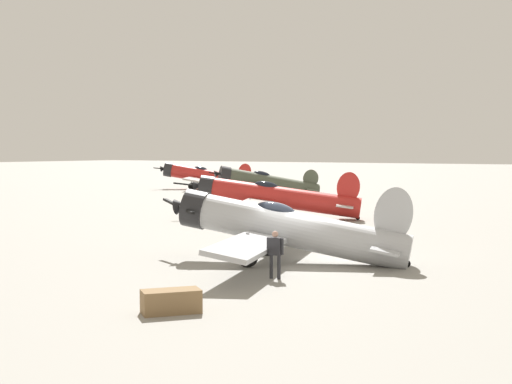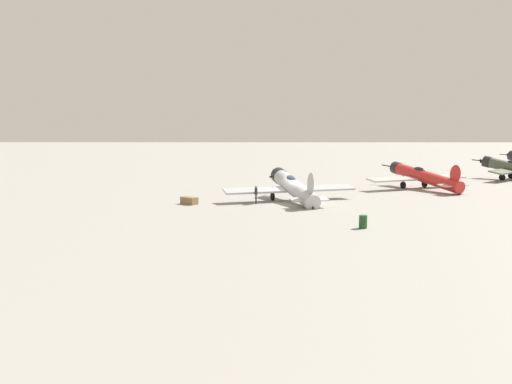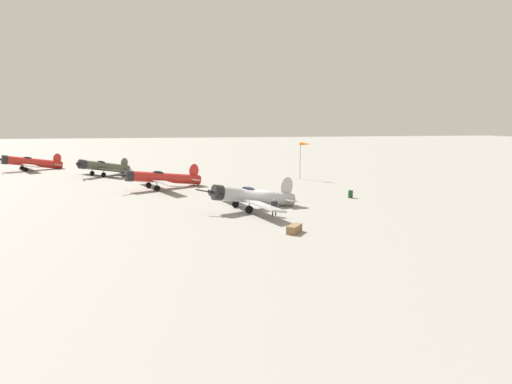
# 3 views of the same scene
# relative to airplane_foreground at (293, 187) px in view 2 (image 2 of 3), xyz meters

# --- Properties ---
(ground_plane) EXTENTS (400.00, 400.00, 0.00)m
(ground_plane) POSITION_rel_airplane_foreground_xyz_m (-0.48, -0.15, -1.39)
(ground_plane) COLOR gray
(airplane_foreground) EXTENTS (10.93, 12.97, 3.44)m
(airplane_foreground) POSITION_rel_airplane_foreground_xyz_m (0.00, 0.00, 0.00)
(airplane_foreground) COLOR #B7BABF
(airplane_foreground) RESTS_ON ground_plane
(airplane_mid_apron) EXTENTS (11.42, 12.79, 3.22)m
(airplane_mid_apron) POSITION_rel_airplane_foreground_xyz_m (9.75, -15.40, 0.09)
(airplane_mid_apron) COLOR red
(airplane_mid_apron) RESTS_ON ground_plane
(ground_crew_mechanic) EXTENTS (0.67, 0.26, 1.71)m
(ground_crew_mechanic) POSITION_rel_airplane_foreground_xyz_m (-1.57, 3.47, -0.35)
(ground_crew_mechanic) COLOR #2D2D33
(ground_crew_mechanic) RESTS_ON ground_plane
(equipment_crate) EXTENTS (1.63, 1.76, 0.66)m
(equipment_crate) POSITION_rel_airplane_foreground_xyz_m (-1.82, 9.61, -1.06)
(equipment_crate) COLOR olive
(equipment_crate) RESTS_ON ground_plane
(fuel_drum) EXTENTS (0.60, 0.60, 0.91)m
(fuel_drum) POSITION_rel_airplane_foreground_xyz_m (-12.89, -4.09, -0.93)
(fuel_drum) COLOR #19471E
(fuel_drum) RESTS_ON ground_plane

